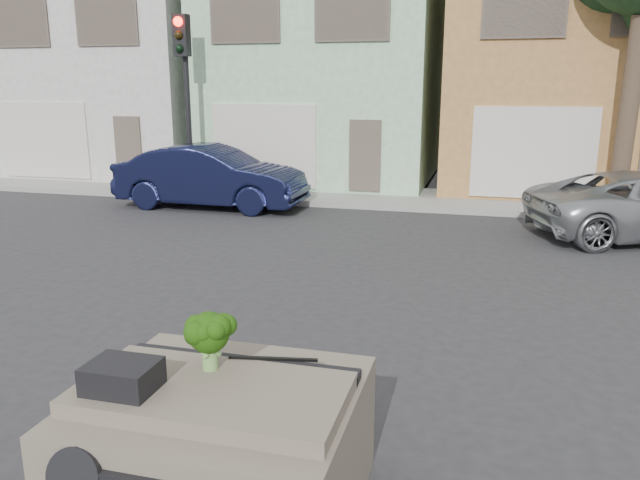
% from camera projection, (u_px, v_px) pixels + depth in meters
% --- Properties ---
extents(ground_plane, '(120.00, 120.00, 0.00)m').
position_uv_depth(ground_plane, '(324.00, 353.00, 7.65)').
color(ground_plane, '#303033').
rests_on(ground_plane, ground).
extents(sidewalk, '(40.00, 3.00, 0.15)m').
position_uv_depth(sidewalk, '(418.00, 199.00, 17.47)').
color(sidewalk, gray).
rests_on(sidewalk, ground).
extents(townhouse_white, '(7.20, 8.20, 7.55)m').
position_uv_depth(townhouse_white, '(136.00, 68.00, 23.08)').
color(townhouse_white, silver).
rests_on(townhouse_white, ground).
extents(townhouse_mint, '(7.20, 8.20, 7.55)m').
position_uv_depth(townhouse_mint, '(332.00, 67.00, 21.20)').
color(townhouse_mint, '#A8D8AA').
rests_on(townhouse_mint, ground).
extents(townhouse_tan, '(7.20, 8.20, 7.55)m').
position_uv_depth(townhouse_tan, '(567.00, 65.00, 19.31)').
color(townhouse_tan, '#B58047').
rests_on(townhouse_tan, ground).
extents(navy_sedan, '(5.03, 1.80, 1.65)m').
position_uv_depth(navy_sedan, '(212.00, 207.00, 16.70)').
color(navy_sedan, '#111533').
rests_on(navy_sedan, ground).
extents(traffic_signal, '(0.40, 0.40, 5.10)m').
position_uv_depth(traffic_signal, '(186.00, 108.00, 17.56)').
color(traffic_signal, black).
rests_on(traffic_signal, ground).
extents(tree_near, '(4.40, 4.00, 8.50)m').
position_uv_depth(tree_near, '(637.00, 38.00, 14.54)').
color(tree_near, '#1B381D').
rests_on(tree_near, ground).
extents(car_dashboard, '(2.00, 1.80, 1.12)m').
position_uv_depth(car_dashboard, '(223.00, 445.00, 4.70)').
color(car_dashboard, '#736758').
rests_on(car_dashboard, ground).
extents(instrument_hump, '(0.48, 0.38, 0.20)m').
position_uv_depth(instrument_hump, '(122.00, 376.00, 4.36)').
color(instrument_hump, black).
rests_on(instrument_hump, car_dashboard).
extents(wiper_arm, '(0.69, 0.15, 0.02)m').
position_uv_depth(wiper_arm, '(273.00, 359.00, 4.85)').
color(wiper_arm, black).
rests_on(wiper_arm, car_dashboard).
extents(broccoli, '(0.53, 0.53, 0.46)m').
position_uv_depth(broccoli, '(209.00, 340.00, 4.64)').
color(broccoli, '#183B09').
rests_on(broccoli, car_dashboard).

